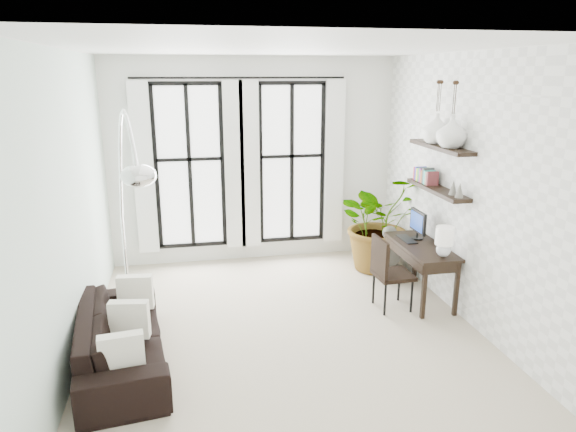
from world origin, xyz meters
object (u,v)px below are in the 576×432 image
object	(u,v)px
buddha	(389,255)
sofa	(121,337)
arc_lamp	(126,162)
desk	(423,250)
desk_chair	(387,269)
plant	(380,222)

from	to	relation	value
buddha	sofa	bearing A→B (deg)	-154.08
arc_lamp	buddha	size ratio (longest dim) A/B	3.34
sofa	buddha	bearing A→B (deg)	-71.15
desk	arc_lamp	size ratio (longest dim) A/B	0.50
desk_chair	buddha	xyz separation A→B (m)	(0.46, 1.07, -0.22)
desk	arc_lamp	world-z (taller)	arc_lamp
plant	desk_chair	distance (m)	1.46
desk_chair	arc_lamp	xyz separation A→B (m)	(-3.09, 0.13, 1.45)
plant	buddha	xyz separation A→B (m)	(0.05, -0.31, -0.43)
sofa	desk_chair	distance (m)	3.28
plant	desk	bearing A→B (deg)	-83.58
arc_lamp	buddha	world-z (taller)	arc_lamp
buddha	desk_chair	bearing A→B (deg)	-113.27
desk	buddha	bearing A→B (deg)	95.77
sofa	buddha	xyz separation A→B (m)	(3.66, 1.78, 0.02)
plant	buddha	bearing A→B (deg)	-81.72
desk	arc_lamp	bearing A→B (deg)	-179.36
plant	desk	size ratio (longest dim) A/B	1.18
desk_chair	buddha	distance (m)	1.18
desk	arc_lamp	xyz separation A→B (m)	(-3.64, -0.04, 1.29)
sofa	buddha	distance (m)	4.06
arc_lamp	sofa	bearing A→B (deg)	-96.97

